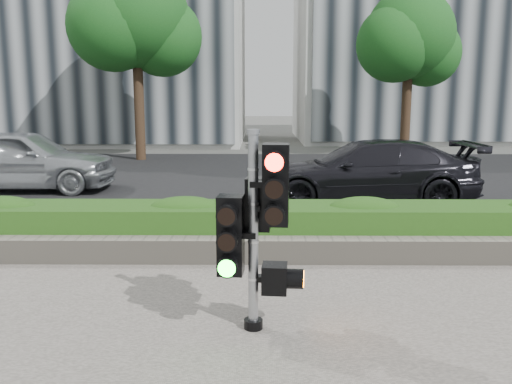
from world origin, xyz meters
The scene contains 11 objects.
ground centered at (0.00, 0.00, 0.00)m, with size 120.00×120.00×0.00m, color #51514C.
road centered at (0.00, 10.00, 0.01)m, with size 60.00×13.00×0.02m, color black.
curb centered at (0.00, 3.15, 0.06)m, with size 60.00×0.25×0.12m, color gray.
stone_wall centered at (0.00, 1.90, 0.20)m, with size 12.00×0.32×0.34m, color gray.
hedge centered at (0.00, 2.55, 0.37)m, with size 12.00×1.00×0.68m, color #428B2A.
building_right centered at (11.00, 25.00, 6.00)m, with size 18.00×10.00×12.00m, color #B7B7B2.
tree_left centered at (-4.52, 14.56, 5.04)m, with size 4.61×4.03×7.34m.
tree_right centered at (5.48, 15.55, 4.48)m, with size 4.10×3.58×6.53m.
traffic_signal centered at (-0.10, -0.30, 1.13)m, with size 0.70×0.53×2.00m.
car_silver centered at (-5.98, 7.81, 0.79)m, with size 1.82×4.53×1.54m, color #B9BCC1.
car_dark centered at (2.21, 6.20, 0.71)m, with size 1.94×4.77×1.38m, color black.
Camera 1 is at (-0.06, -5.45, 2.33)m, focal length 38.00 mm.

